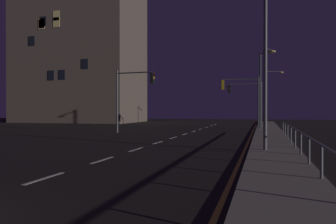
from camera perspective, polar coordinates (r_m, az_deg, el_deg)
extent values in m
plane|color=black|center=(22.89, -1.31, -4.85)|extent=(112.00, 112.00, 0.00)
cube|color=gray|center=(21.98, 16.48, -4.91)|extent=(2.40, 77.00, 0.14)
cube|color=silver|center=(11.55, -19.29, -10.05)|extent=(0.14, 2.00, 0.01)
cube|color=silver|center=(14.98, -10.56, -7.63)|extent=(0.14, 2.00, 0.01)
cube|color=silver|center=(18.64, -5.22, -6.04)|extent=(0.14, 2.00, 0.01)
cube|color=silver|center=(22.42, -1.67, -4.95)|extent=(0.14, 2.00, 0.01)
cube|color=silver|center=(26.26, 0.84, -4.17)|extent=(0.14, 2.00, 0.01)
cube|color=silver|center=(30.14, 2.71, -3.58)|extent=(0.14, 2.00, 0.01)
cube|color=silver|center=(34.05, 4.14, -3.12)|extent=(0.14, 2.00, 0.01)
cube|color=silver|center=(37.98, 5.28, -2.76)|extent=(0.14, 2.00, 0.01)
cube|color=silver|center=(41.93, 6.21, -2.46)|extent=(0.14, 2.00, 0.01)
cube|color=silver|center=(45.88, 6.97, -2.21)|extent=(0.14, 2.00, 0.01)
cube|color=silver|center=(49.84, 7.62, -2.01)|extent=(0.14, 2.00, 0.01)
cube|color=gold|center=(26.98, 13.11, -4.06)|extent=(0.14, 53.00, 0.01)
cylinder|color=#38383D|center=(35.75, 14.40, 1.41)|extent=(0.16, 0.16, 5.18)
cylinder|color=#38383D|center=(35.74, 11.63, 5.17)|extent=(3.45, 0.48, 0.11)
cube|color=olive|center=(35.66, 8.85, 4.34)|extent=(0.32, 0.37, 0.95)
sphere|color=black|center=(35.68, 8.60, 4.82)|extent=(0.20, 0.20, 0.20)
sphere|color=orange|center=(35.66, 8.60, 4.34)|extent=(0.20, 0.20, 0.20)
sphere|color=black|center=(35.64, 8.60, 3.86)|extent=(0.20, 0.20, 0.20)
cylinder|color=#4C4C51|center=(32.18, -8.19, 1.66)|extent=(0.16, 0.16, 5.61)
cylinder|color=#38383D|center=(31.55, -5.46, 6.34)|extent=(3.41, 0.44, 0.11)
cube|color=black|center=(30.80, -2.58, 5.51)|extent=(0.31, 0.37, 0.95)
sphere|color=black|center=(30.76, -2.32, 6.07)|extent=(0.20, 0.20, 0.20)
sphere|color=orange|center=(30.74, -2.32, 5.52)|extent=(0.20, 0.20, 0.20)
sphere|color=black|center=(30.71, -2.32, 4.96)|extent=(0.20, 0.20, 0.20)
cylinder|color=#2D3033|center=(41.79, 14.82, 1.23)|extent=(0.16, 0.16, 5.14)
cylinder|color=#4C4C51|center=(41.97, 12.37, 4.40)|extent=(3.60, 0.17, 0.11)
cube|color=black|center=(42.09, 9.91, 3.68)|extent=(0.29, 0.34, 0.95)
sphere|color=black|center=(42.12, 9.70, 4.08)|extent=(0.20, 0.20, 0.20)
sphere|color=orange|center=(42.10, 9.70, 3.68)|extent=(0.20, 0.20, 0.20)
sphere|color=black|center=(42.09, 9.70, 3.27)|extent=(0.20, 0.20, 0.20)
cylinder|color=#38383D|center=(48.18, 15.56, 2.29)|extent=(0.18, 0.18, 7.12)
cylinder|color=#38383D|center=(48.83, 16.70, 6.28)|extent=(1.97, 0.89, 0.10)
ellipsoid|color=#F9D172|center=(49.25, 17.82, 6.11)|extent=(0.56, 0.36, 0.24)
cylinder|color=#2D3033|center=(37.99, 14.68, 3.41)|extent=(0.18, 0.18, 7.92)
cylinder|color=#2D3033|center=(37.78, 15.46, 9.24)|extent=(1.09, 1.28, 0.10)
ellipsoid|color=#F9D172|center=(37.17, 16.26, 9.23)|extent=(0.56, 0.36, 0.24)
cylinder|color=#2D3033|center=(32.27, 15.39, 3.58)|extent=(0.18, 0.18, 7.51)
cylinder|color=#2D3033|center=(33.37, 15.98, 9.71)|extent=(0.76, 1.46, 0.10)
ellipsoid|color=#F9D172|center=(34.06, 16.52, 9.35)|extent=(0.56, 0.36, 0.24)
cylinder|color=#4C4C51|center=(17.96, 15.44, 7.45)|extent=(0.18, 0.18, 8.33)
cylinder|color=#59595E|center=(10.98, 23.53, -7.39)|extent=(0.09, 0.09, 0.95)
cylinder|color=#59595E|center=(13.73, 21.79, -5.82)|extent=(0.09, 0.09, 0.95)
cylinder|color=#59595E|center=(16.49, 20.64, -4.78)|extent=(0.09, 0.09, 0.95)
cylinder|color=#59595E|center=(19.27, 19.83, -4.03)|extent=(0.09, 0.09, 0.95)
cylinder|color=#59595E|center=(22.04, 19.21, -3.48)|extent=(0.09, 0.09, 0.95)
cylinder|color=#59595E|center=(24.82, 18.74, -3.04)|extent=(0.09, 0.09, 0.95)
cylinder|color=#59595E|center=(27.61, 18.36, -2.70)|extent=(0.09, 0.09, 0.95)
cylinder|color=#59595E|center=(30.39, 18.05, -2.41)|extent=(0.09, 0.09, 0.95)
cube|color=slate|center=(16.46, 20.65, -3.13)|extent=(0.06, 27.93, 0.06)
cube|color=brown|center=(62.42, -13.89, 9.40)|extent=(19.48, 12.64, 23.74)
cube|color=black|center=(54.53, -13.31, 7.57)|extent=(1.10, 0.06, 1.50)
cube|color=#EACC7A|center=(59.45, -19.76, 13.19)|extent=(1.10, 0.06, 1.50)
cube|color=#EACC7A|center=(59.44, -19.71, 13.33)|extent=(1.10, 0.06, 1.50)
cube|color=black|center=(56.28, -16.78, 5.78)|extent=(1.10, 0.06, 1.50)
cube|color=#EACC7A|center=(58.32, -17.61, 14.60)|extent=(1.10, 0.06, 1.50)
cube|color=black|center=(59.37, -19.52, 13.62)|extent=(1.10, 0.06, 1.50)
cube|color=black|center=(57.29, -18.39, 5.63)|extent=(1.10, 0.06, 1.50)
cube|color=#EACC7A|center=(58.07, -17.58, 13.65)|extent=(1.10, 0.06, 1.50)
cube|color=black|center=(59.95, -21.17, 10.63)|extent=(1.10, 0.06, 1.50)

